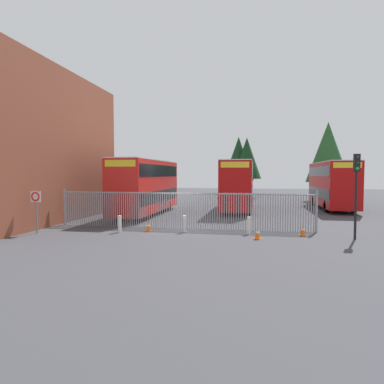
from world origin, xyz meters
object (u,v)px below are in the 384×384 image
Objects in this scene: traffic_cone_mid_forecourt at (148,226)px; traffic_cone_near_kerb at (258,234)px; double_decker_bus_behind_fence_left at (332,183)px; traffic_cone_by_gate at (303,230)px; double_decker_bus_behind_fence_right at (238,184)px; bollard_near_left at (120,224)px; speed_limit_sign_post at (36,202)px; traffic_light_kerbside at (356,180)px; double_decker_bus_near_gate at (147,185)px; bollard_near_right at (249,226)px; bollard_center_front at (185,224)px.

traffic_cone_mid_forecourt and traffic_cone_near_kerb have the same top height.
double_decker_bus_behind_fence_left is 18.32× the size of traffic_cone_by_gate.
bollard_near_left is (-5.99, -13.01, -1.95)m from double_decker_bus_behind_fence_right.
speed_limit_sign_post is at bearing -172.20° from traffic_cone_by_gate.
bollard_near_left is 0.40× the size of speed_limit_sign_post.
traffic_cone_mid_forecourt is (-4.50, -12.43, -2.13)m from double_decker_bus_behind_fence_right.
traffic_cone_mid_forecourt is 0.25× the size of speed_limit_sign_post.
traffic_cone_near_kerb is 0.14× the size of traffic_light_kerbside.
double_decker_bus_near_gate is 11.38× the size of bollard_near_right.
double_decker_bus_behind_fence_left is 15.93m from traffic_cone_by_gate.
traffic_light_kerbside is at bearing -97.78° from double_decker_bus_behind_fence_left.
bollard_near_right is at bearing -179.69° from traffic_cone_by_gate.
double_decker_bus_behind_fence_left reaches higher than bollard_near_left.
double_decker_bus_behind_fence_right is at bearing 33.09° from double_decker_bus_near_gate.
traffic_light_kerbside is (16.89, 1.43, 1.21)m from speed_limit_sign_post.
traffic_light_kerbside reaches higher than bollard_near_right.
bollard_near_right is at bearing 1.69° from bollard_center_front.
speed_limit_sign_post is (-8.02, -1.86, 1.30)m from bollard_center_front.
traffic_cone_by_gate and traffic_cone_near_kerb have the same top height.
traffic_light_kerbside reaches higher than traffic_cone_mid_forecourt.
double_decker_bus_near_gate reaches higher than traffic_cone_by_gate.
double_decker_bus_behind_fence_left is at bearing 63.83° from bollard_near_right.
traffic_cone_mid_forecourt is at bearing -177.89° from bollard_near_right.
traffic_cone_near_kerb is at bearing 2.79° from speed_limit_sign_post.
bollard_center_front is at bearing -178.31° from bollard_near_right.
bollard_center_front is 9.23m from traffic_light_kerbside.
double_decker_bus_behind_fence_left is 11.38× the size of bollard_center_front.
double_decker_bus_behind_fence_left and double_decker_bus_behind_fence_right have the same top height.
traffic_cone_near_kerb is at bearing -17.41° from bollard_center_front.
double_decker_bus_behind_fence_right is 17.60m from speed_limit_sign_post.
traffic_light_kerbside is (2.45, -0.55, 2.70)m from traffic_cone_by_gate.
bollard_center_front reaches higher than traffic_cone_near_kerb.
double_decker_bus_behind_fence_left is at bearing 41.92° from speed_limit_sign_post.
double_decker_bus_near_gate is 9.24m from bollard_center_front.
bollard_center_front is 0.22× the size of traffic_light_kerbside.
double_decker_bus_behind_fence_left reaches higher than traffic_cone_by_gate.
speed_limit_sign_post is at bearing -126.24° from double_decker_bus_behind_fence_right.
traffic_cone_by_gate is (-4.58, -15.11, -2.13)m from double_decker_bus_behind_fence_left.
traffic_cone_by_gate is 1.00× the size of traffic_cone_mid_forecourt.
double_decker_bus_near_gate is 1.00× the size of double_decker_bus_behind_fence_right.
double_decker_bus_behind_fence_left is 9.10m from double_decker_bus_behind_fence_right.
bollard_near_left is at bearing -169.35° from bollard_center_front.
double_decker_bus_behind_fence_left is at bearing 25.60° from double_decker_bus_near_gate.
double_decker_bus_behind_fence_right is at bearing 108.33° from traffic_cone_by_gate.
double_decker_bus_behind_fence_left reaches higher than traffic_cone_near_kerb.
traffic_light_kerbside is (-2.14, -15.65, 0.56)m from double_decker_bus_behind_fence_left.
double_decker_bus_near_gate is 18.32× the size of traffic_cone_near_kerb.
double_decker_bus_near_gate is 2.51× the size of traffic_light_kerbside.
traffic_cone_near_kerb is (-2.38, -1.39, 0.00)m from traffic_cone_by_gate.
double_decker_bus_near_gate and double_decker_bus_behind_fence_left have the same top height.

